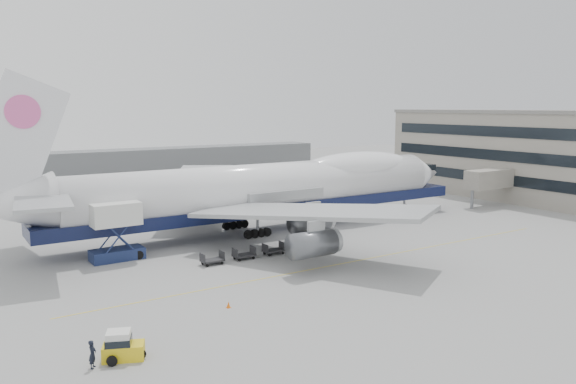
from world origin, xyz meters
TOP-DOWN VIEW (x-y plane):
  - ground at (0.00, 0.00)m, footprint 260.00×260.00m
  - apron_line at (0.00, -6.00)m, footprint 60.00×0.15m
  - hangar at (-10.00, 70.00)m, footprint 110.00×8.00m
  - airliner at (0.64, 12.00)m, footprint 67.00×55.30m
  - catering_truck at (-20.73, 8.22)m, footprint 5.51×3.89m
  - baggage_tug at (-27.33, -15.90)m, footprint 2.95×2.31m
  - ground_worker at (-29.22, -16.14)m, footprint 0.73×0.79m
  - traffic_cone at (-17.25, -11.19)m, footprint 0.35×0.35m
  - dolly_0 at (-12.95, 1.04)m, footprint 2.30×1.35m
  - dolly_1 at (-9.23, 1.04)m, footprint 2.30×1.35m
  - dolly_2 at (-5.50, 1.04)m, footprint 2.30×1.35m
  - dolly_3 at (-1.78, 1.04)m, footprint 2.30×1.35m
  - dolly_4 at (1.95, 1.04)m, footprint 2.30×1.35m

SIDE VIEW (x-z plane):
  - ground at x=0.00m, z-range 0.00..0.00m
  - apron_line at x=0.00m, z-range 0.00..0.01m
  - traffic_cone at x=-17.25m, z-range -0.01..0.50m
  - dolly_0 at x=-12.95m, z-range -0.12..1.18m
  - dolly_1 at x=-9.23m, z-range -0.12..1.18m
  - dolly_2 at x=-5.50m, z-range -0.12..1.18m
  - dolly_3 at x=-1.78m, z-range -0.12..1.18m
  - dolly_4 at x=1.95m, z-range -0.12..1.18m
  - baggage_tug at x=-27.33m, z-range -0.11..1.80m
  - ground_worker at x=-29.22m, z-range 0.00..1.82m
  - catering_truck at x=-20.73m, z-range 0.36..6.56m
  - hangar at x=-10.00m, z-range 0.00..7.00m
  - airliner at x=0.64m, z-range -4.37..15.61m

